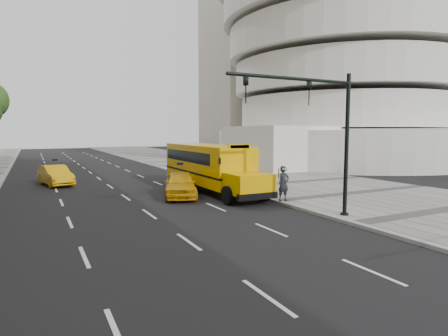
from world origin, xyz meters
name	(u,v)px	position (x,y,z in m)	size (l,w,h in m)	color
ground	(142,196)	(0.00, 0.00, 0.00)	(140.00, 140.00, 0.00)	black
sidewalk_museum	(300,182)	(12.00, 0.00, 0.07)	(12.00, 140.00, 0.15)	gray
curb_museum	(230,188)	(6.00, 0.00, 0.07)	(0.30, 140.00, 0.15)	gray
guggenheim	(317,60)	(29.37, 18.51, 13.58)	(33.20, 42.20, 35.00)	white
school_bus	(208,164)	(4.50, 0.21, 1.76)	(2.96, 11.56, 3.19)	#DEA300
taxi_near	(180,184)	(1.94, -1.34, 0.77)	(1.82, 4.53, 1.54)	#D89B0A
taxi_far	(56,175)	(-4.38, 7.36, 0.72)	(1.52, 4.35, 1.43)	#D89B0A
pedestrian	(284,183)	(6.17, -5.83, 1.10)	(0.69, 0.46, 1.91)	black
traffic_signal	(323,127)	(5.19, -9.85, 4.09)	(6.18, 0.36, 6.40)	black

